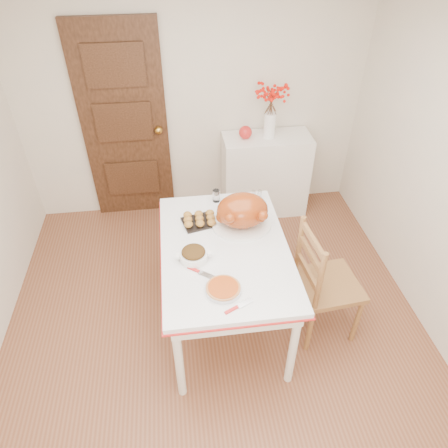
{
  "coord_description": "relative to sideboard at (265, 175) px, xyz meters",
  "views": [
    {
      "loc": [
        -0.22,
        -1.97,
        2.85
      ],
      "look_at": [
        0.09,
        0.3,
        1.02
      ],
      "focal_mm": 32.8,
      "sensor_mm": 36.0,
      "label": 1
    }
  ],
  "objects": [
    {
      "name": "floor",
      "position": [
        -0.74,
        -1.78,
        -0.46
      ],
      "size": [
        3.5,
        4.0,
        0.0
      ],
      "primitive_type": "cube",
      "color": "brown",
      "rests_on": "ground"
    },
    {
      "name": "ceiling",
      "position": [
        -0.74,
        -1.78,
        2.04
      ],
      "size": [
        3.5,
        4.0,
        0.0
      ],
      "primitive_type": "cube",
      "color": "white",
      "rests_on": "ground"
    },
    {
      "name": "wall_back",
      "position": [
        -0.74,
        0.22,
        0.79
      ],
      "size": [
        3.5,
        0.0,
        2.5
      ],
      "primitive_type": "cube",
      "color": "beige",
      "rests_on": "ground"
    },
    {
      "name": "door_back",
      "position": [
        -1.44,
        0.19,
        0.57
      ],
      "size": [
        0.85,
        0.06,
        2.06
      ],
      "primitive_type": "cube",
      "color": "black",
      "rests_on": "ground"
    },
    {
      "name": "sideboard",
      "position": [
        0.0,
        0.0,
        0.0
      ],
      "size": [
        0.92,
        0.41,
        0.92
      ],
      "primitive_type": "cube",
      "color": "white",
      "rests_on": "floor"
    },
    {
      "name": "kitchen_table",
      "position": [
        -0.65,
        -1.53,
        -0.04
      ],
      "size": [
        0.95,
        1.39,
        0.84
      ],
      "primitive_type": null,
      "color": "white",
      "rests_on": "floor"
    },
    {
      "name": "chair_oak",
      "position": [
        0.14,
        -1.69,
        0.06
      ],
      "size": [
        0.5,
        0.5,
        1.04
      ],
      "primitive_type": null,
      "rotation": [
        0.0,
        0.0,
        1.66
      ],
      "color": "brown",
      "rests_on": "floor"
    },
    {
      "name": "berry_vase",
      "position": [
        0.01,
        0.0,
        0.72
      ],
      "size": [
        0.27,
        0.27,
        0.53
      ],
      "primitive_type": null,
      "color": "white",
      "rests_on": "sideboard"
    },
    {
      "name": "apple",
      "position": [
        -0.23,
        0.0,
        0.52
      ],
      "size": [
        0.13,
        0.13,
        0.13
      ],
      "primitive_type": "sphere",
      "color": "red",
      "rests_on": "sideboard"
    },
    {
      "name": "turkey_platter",
      "position": [
        -0.49,
        -1.31,
        0.52
      ],
      "size": [
        0.47,
        0.38,
        0.29
      ],
      "primitive_type": null,
      "rotation": [
        0.0,
        0.0,
        -0.04
      ],
      "color": "#9B3308",
      "rests_on": "kitchen_table"
    },
    {
      "name": "pumpkin_pie",
      "position": [
        -0.72,
        -1.95,
        0.4
      ],
      "size": [
        0.28,
        0.28,
        0.05
      ],
      "primitive_type": "cylinder",
      "rotation": [
        0.0,
        0.0,
        0.18
      ],
      "color": "#A73E0F",
      "rests_on": "kitchen_table"
    },
    {
      "name": "stuffing_dish",
      "position": [
        -0.89,
        -1.63,
        0.43
      ],
      "size": [
        0.26,
        0.21,
        0.1
      ],
      "primitive_type": null,
      "rotation": [
        0.0,
        0.0,
        0.04
      ],
      "color": "#4F3714",
      "rests_on": "kitchen_table"
    },
    {
      "name": "rolls_tray",
      "position": [
        -0.81,
        -1.22,
        0.41
      ],
      "size": [
        0.3,
        0.26,
        0.07
      ],
      "primitive_type": null,
      "rotation": [
        0.0,
        0.0,
        0.24
      ],
      "color": "olive",
      "rests_on": "kitchen_table"
    },
    {
      "name": "pie_server",
      "position": [
        -0.64,
        -2.1,
        0.38
      ],
      "size": [
        0.21,
        0.14,
        0.01
      ],
      "primitive_type": null,
      "rotation": [
        0.0,
        0.0,
        0.45
      ],
      "color": "silver",
      "rests_on": "kitchen_table"
    },
    {
      "name": "carving_knife",
      "position": [
        -0.83,
        -1.78,
        0.38
      ],
      "size": [
        0.24,
        0.2,
        0.01
      ],
      "primitive_type": null,
      "rotation": [
        0.0,
        0.0,
        -0.65
      ],
      "color": "silver",
      "rests_on": "kitchen_table"
    },
    {
      "name": "drinking_glass",
      "position": [
        -0.65,
        -0.94,
        0.43
      ],
      "size": [
        0.07,
        0.07,
        0.11
      ],
      "primitive_type": "cylinder",
      "rotation": [
        0.0,
        0.0,
        -0.09
      ],
      "color": "white",
      "rests_on": "kitchen_table"
    },
    {
      "name": "shaker_pair",
      "position": [
        -0.3,
        -0.96,
        0.42
      ],
      "size": [
        0.09,
        0.05,
        0.08
      ],
      "primitive_type": null,
      "rotation": [
        0.0,
        0.0,
        -0.15
      ],
      "color": "white",
      "rests_on": "kitchen_table"
    }
  ]
}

